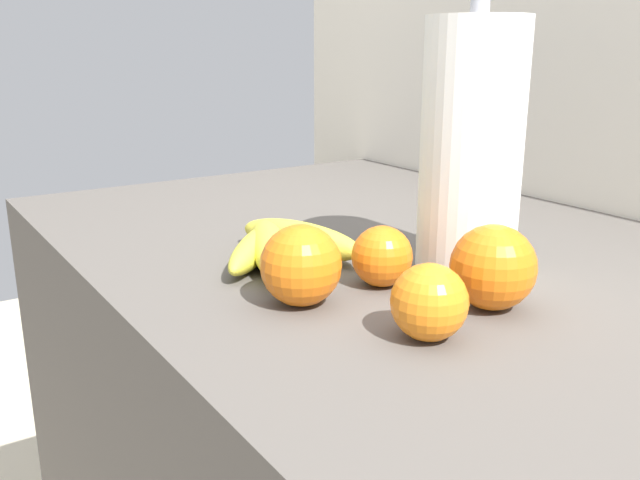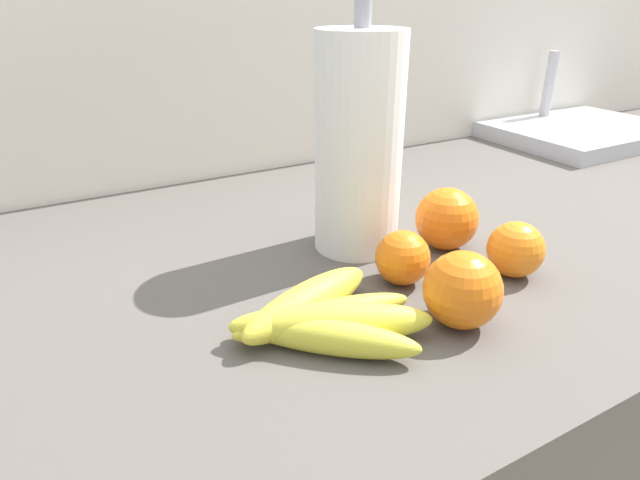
{
  "view_description": "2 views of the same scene",
  "coord_description": "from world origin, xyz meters",
  "px_view_note": "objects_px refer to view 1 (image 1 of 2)",
  "views": [
    {
      "loc": [
        0.23,
        -0.54,
        1.13
      ],
      "look_at": [
        -0.36,
        -0.15,
        0.92
      ],
      "focal_mm": 38.43,
      "sensor_mm": 36.0,
      "label": 1
    },
    {
      "loc": [
        -0.66,
        -0.55,
        1.2
      ],
      "look_at": [
        -0.4,
        -0.1,
        0.96
      ],
      "focal_mm": 30.16,
      "sensor_mm": 36.0,
      "label": 2
    }
  ],
  "objects_px": {
    "orange_back_left": "(382,256)",
    "paper_towel_roll": "(471,148)",
    "orange_back_right": "(429,302)",
    "orange_right": "(301,265)",
    "banana_bunch": "(279,245)",
    "orange_center": "(493,267)"
  },
  "relations": [
    {
      "from": "orange_right",
      "to": "banana_bunch",
      "type": "bearing_deg",
      "value": 158.62
    },
    {
      "from": "orange_back_left",
      "to": "orange_center",
      "type": "height_order",
      "value": "orange_center"
    },
    {
      "from": "orange_right",
      "to": "paper_towel_roll",
      "type": "relative_size",
      "value": 0.26
    },
    {
      "from": "orange_center",
      "to": "paper_towel_roll",
      "type": "xyz_separation_m",
      "value": [
        -0.1,
        0.06,
        0.1
      ]
    },
    {
      "from": "banana_bunch",
      "to": "orange_back_left",
      "type": "bearing_deg",
      "value": 19.11
    },
    {
      "from": "banana_bunch",
      "to": "orange_back_right",
      "type": "distance_m",
      "value": 0.26
    },
    {
      "from": "banana_bunch",
      "to": "orange_back_left",
      "type": "distance_m",
      "value": 0.14
    },
    {
      "from": "paper_towel_roll",
      "to": "orange_back_right",
      "type": "bearing_deg",
      "value": -53.72
    },
    {
      "from": "orange_back_right",
      "to": "paper_towel_roll",
      "type": "height_order",
      "value": "paper_towel_roll"
    },
    {
      "from": "banana_bunch",
      "to": "orange_back_left",
      "type": "height_order",
      "value": "orange_back_left"
    },
    {
      "from": "orange_back_left",
      "to": "paper_towel_roll",
      "type": "xyz_separation_m",
      "value": [
        0.01,
        0.11,
        0.11
      ]
    },
    {
      "from": "orange_back_right",
      "to": "orange_right",
      "type": "distance_m",
      "value": 0.14
    },
    {
      "from": "orange_back_left",
      "to": "banana_bunch",
      "type": "bearing_deg",
      "value": -160.89
    },
    {
      "from": "banana_bunch",
      "to": "orange_right",
      "type": "xyz_separation_m",
      "value": [
        0.13,
        -0.05,
        0.02
      ]
    },
    {
      "from": "paper_towel_roll",
      "to": "banana_bunch",
      "type": "bearing_deg",
      "value": -132.05
    },
    {
      "from": "orange_right",
      "to": "paper_towel_roll",
      "type": "bearing_deg",
      "value": 87.33
    },
    {
      "from": "orange_back_left",
      "to": "paper_towel_roll",
      "type": "height_order",
      "value": "paper_towel_roll"
    },
    {
      "from": "orange_back_right",
      "to": "paper_towel_roll",
      "type": "xyz_separation_m",
      "value": [
        -0.12,
        0.16,
        0.1
      ]
    },
    {
      "from": "orange_right",
      "to": "orange_back_right",
      "type": "bearing_deg",
      "value": 20.29
    },
    {
      "from": "banana_bunch",
      "to": "orange_right",
      "type": "height_order",
      "value": "orange_right"
    },
    {
      "from": "banana_bunch",
      "to": "orange_back_left",
      "type": "relative_size",
      "value": 3.08
    },
    {
      "from": "banana_bunch",
      "to": "orange_center",
      "type": "xyz_separation_m",
      "value": [
        0.24,
        0.1,
        0.02
      ]
    }
  ]
}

